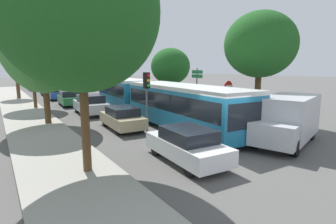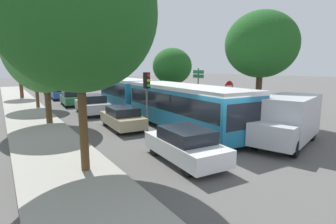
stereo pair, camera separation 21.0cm
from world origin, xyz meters
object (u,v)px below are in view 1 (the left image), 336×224
object	(u,v)px
city_bus_rear	(35,81)
queued_car_tan	(122,118)
tree_left_mid	(42,44)
tree_left_far	(31,51)
queued_car_silver	(91,104)
queued_car_graphite	(48,89)
queued_car_blue	(57,93)
traffic_light	(147,88)
white_van	(288,118)
tree_right_mid	(170,66)
tree_right_far	(121,61)
direction_sign_post	(197,81)
articulated_bus	(153,98)
tree_right_near	(260,47)
queued_car_green	(70,98)
no_entry_sign	(228,95)
tree_left_near	(77,16)
queued_car_white	(187,145)
tree_left_distant	(15,57)

from	to	relation	value
city_bus_rear	queued_car_tan	bearing A→B (deg)	-179.07
tree_left_mid	tree_left_far	distance (m)	7.96
queued_car_silver	queued_car_graphite	size ratio (longest dim) A/B	1.02
queued_car_blue	traffic_light	xyz separation A→B (m)	(1.19, -19.36, 1.80)
queued_car_tan	white_van	distance (m)	9.07
tree_right_mid	tree_right_far	size ratio (longest dim) A/B	0.85
direction_sign_post	articulated_bus	bearing A→B (deg)	10.72
queued_car_silver	tree_left_mid	distance (m)	6.04
traffic_light	tree_right_far	xyz separation A→B (m)	(7.77, 21.31, 1.99)
queued_car_tan	queued_car_silver	xyz separation A→B (m)	(-0.01, 6.08, 0.10)
queued_car_graphite	tree_right_near	bearing A→B (deg)	-159.77
queued_car_green	queued_car_silver	bearing A→B (deg)	-174.28
articulated_bus	no_entry_sign	world-z (taller)	no_entry_sign
tree_left_near	tree_left_mid	distance (m)	9.23
white_van	no_entry_sign	bearing A→B (deg)	-117.86
queued_car_silver	traffic_light	bearing A→B (deg)	-169.27
white_van	traffic_light	size ratio (longest dim) A/B	1.58
direction_sign_post	traffic_light	bearing A→B (deg)	32.35
no_entry_sign	tree_right_mid	xyz separation A→B (m)	(2.25, 9.97, 1.88)
queued_car_white	white_van	xyz separation A→B (m)	(5.65, -0.66, 0.55)
tree_right_mid	tree_right_far	distance (m)	12.37
tree_left_near	tree_left_far	size ratio (longest dim) A/B	1.11
queued_car_tan	tree_right_mid	distance (m)	11.83
tree_right_near	tree_right_far	bearing A→B (deg)	88.35
tree_left_distant	tree_right_near	world-z (taller)	tree_right_near
city_bus_rear	tree_right_near	world-z (taller)	tree_right_near
queued_car_silver	tree_left_far	xyz separation A→B (m)	(-3.26, 5.55, 4.29)
queued_car_white	tree_left_mid	distance (m)	11.62
queued_car_graphite	direction_sign_post	world-z (taller)	direction_sign_post
queued_car_white	no_entry_sign	world-z (taller)	no_entry_sign
direction_sign_post	tree_left_mid	xyz separation A→B (m)	(-11.22, 1.35, 2.52)
tree_left_near	tree_left_mid	size ratio (longest dim) A/B	0.98
articulated_bus	queued_car_blue	size ratio (longest dim) A/B	4.38
tree_left_near	tree_right_near	world-z (taller)	tree_left_near
queued_car_green	tree_left_near	distance (m)	18.42
no_entry_sign	tree_right_near	world-z (taller)	tree_right_near
traffic_light	tree_right_far	distance (m)	22.77
traffic_light	queued_car_blue	bearing A→B (deg)	173.94
articulated_bus	queued_car_silver	bearing A→B (deg)	-140.42
tree_right_near	tree_right_mid	xyz separation A→B (m)	(0.57, 10.93, -1.21)
queued_car_silver	tree_left_near	world-z (taller)	tree_left_near
white_van	queued_car_green	bearing A→B (deg)	-91.07
articulated_bus	tree_left_far	bearing A→B (deg)	-143.78
articulated_bus	no_entry_sign	xyz separation A→B (m)	(3.14, -4.19, 0.35)
queued_car_blue	tree_left_far	size ratio (longest dim) A/B	0.57
tree_left_near	tree_right_near	xyz separation A→B (m)	(11.85, 2.14, -0.30)
tree_right_mid	tree_right_far	world-z (taller)	tree_right_far
queued_car_green	tree_left_far	xyz separation A→B (m)	(-3.05, -0.31, 4.34)
tree_left_near	tree_right_mid	bearing A→B (deg)	46.48
queued_car_white	white_van	world-z (taller)	white_van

